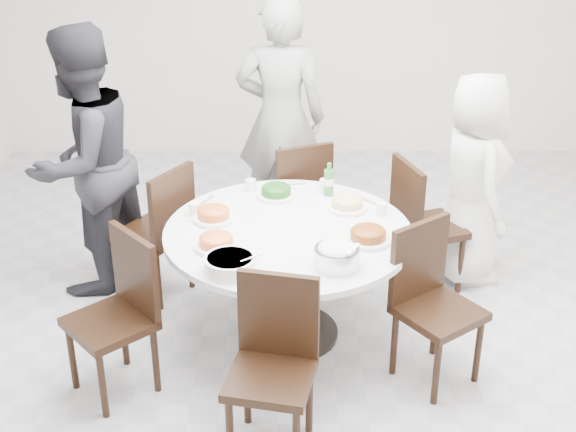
{
  "coord_description": "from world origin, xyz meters",
  "views": [
    {
      "loc": [
        -0.29,
        -4.41,
        2.97
      ],
      "look_at": [
        -0.28,
        -0.09,
        0.82
      ],
      "focal_mm": 50.0,
      "sensor_mm": 36.0,
      "label": 1
    }
  ],
  "objects_px": {
    "chair_nw": "(153,230)",
    "chair_se": "(440,309)",
    "chair_ne": "(430,224)",
    "diner_right": "(473,180)",
    "dining_table": "(288,284)",
    "beverage_bottle": "(329,179)",
    "diner_left": "(84,162)",
    "chair_n": "(294,198)",
    "rice_bowl": "(337,257)",
    "soup_bowl": "(230,264)",
    "chair_sw": "(109,320)",
    "chair_s": "(270,374)",
    "diner_middle": "(281,118)"
  },
  "relations": [
    {
      "from": "chair_n",
      "to": "diner_right",
      "type": "height_order",
      "value": "diner_right"
    },
    {
      "from": "chair_ne",
      "to": "diner_left",
      "type": "height_order",
      "value": "diner_left"
    },
    {
      "from": "rice_bowl",
      "to": "chair_n",
      "type": "bearing_deg",
      "value": 98.4
    },
    {
      "from": "diner_right",
      "to": "diner_left",
      "type": "height_order",
      "value": "diner_left"
    },
    {
      "from": "chair_nw",
      "to": "chair_sw",
      "type": "relative_size",
      "value": 1.0
    },
    {
      "from": "chair_s",
      "to": "diner_right",
      "type": "height_order",
      "value": "diner_right"
    },
    {
      "from": "soup_bowl",
      "to": "chair_n",
      "type": "bearing_deg",
      "value": 76.44
    },
    {
      "from": "dining_table",
      "to": "soup_bowl",
      "type": "xyz_separation_m",
      "value": [
        -0.32,
        -0.49,
        0.42
      ]
    },
    {
      "from": "diner_left",
      "to": "rice_bowl",
      "type": "xyz_separation_m",
      "value": [
        1.62,
        -1.09,
        -0.11
      ]
    },
    {
      "from": "dining_table",
      "to": "chair_ne",
      "type": "distance_m",
      "value": 1.15
    },
    {
      "from": "chair_s",
      "to": "diner_middle",
      "type": "bearing_deg",
      "value": 101.4
    },
    {
      "from": "diner_middle",
      "to": "dining_table",
      "type": "bearing_deg",
      "value": 96.83
    },
    {
      "from": "dining_table",
      "to": "chair_n",
      "type": "relative_size",
      "value": 1.58
    },
    {
      "from": "rice_bowl",
      "to": "beverage_bottle",
      "type": "xyz_separation_m",
      "value": [
        0.0,
        0.93,
        0.06
      ]
    },
    {
      "from": "diner_middle",
      "to": "chair_sw",
      "type": "bearing_deg",
      "value": 70.11
    },
    {
      "from": "chair_ne",
      "to": "diner_right",
      "type": "relative_size",
      "value": 0.63
    },
    {
      "from": "chair_ne",
      "to": "diner_right",
      "type": "xyz_separation_m",
      "value": [
        0.3,
        0.13,
        0.27
      ]
    },
    {
      "from": "rice_bowl",
      "to": "soup_bowl",
      "type": "distance_m",
      "value": 0.59
    },
    {
      "from": "soup_bowl",
      "to": "beverage_bottle",
      "type": "bearing_deg",
      "value": 59.33
    },
    {
      "from": "rice_bowl",
      "to": "diner_left",
      "type": "bearing_deg",
      "value": 146.12
    },
    {
      "from": "chair_nw",
      "to": "chair_se",
      "type": "bearing_deg",
      "value": 93.99
    },
    {
      "from": "chair_ne",
      "to": "chair_se",
      "type": "distance_m",
      "value": 1.06
    },
    {
      "from": "chair_s",
      "to": "beverage_bottle",
      "type": "distance_m",
      "value": 1.63
    },
    {
      "from": "diner_left",
      "to": "chair_s",
      "type": "bearing_deg",
      "value": 67.88
    },
    {
      "from": "chair_nw",
      "to": "diner_middle",
      "type": "height_order",
      "value": "diner_middle"
    },
    {
      "from": "chair_ne",
      "to": "diner_right",
      "type": "distance_m",
      "value": 0.43
    },
    {
      "from": "diner_middle",
      "to": "soup_bowl",
      "type": "xyz_separation_m",
      "value": [
        -0.27,
        -1.98,
        -0.14
      ]
    },
    {
      "from": "dining_table",
      "to": "beverage_bottle",
      "type": "relative_size",
      "value": 6.69
    },
    {
      "from": "diner_left",
      "to": "soup_bowl",
      "type": "relative_size",
      "value": 6.47
    },
    {
      "from": "diner_left",
      "to": "rice_bowl",
      "type": "bearing_deg",
      "value": 87.34
    },
    {
      "from": "beverage_bottle",
      "to": "diner_left",
      "type": "bearing_deg",
      "value": 174.52
    },
    {
      "from": "chair_n",
      "to": "chair_sw",
      "type": "distance_m",
      "value": 1.9
    },
    {
      "from": "chair_s",
      "to": "rice_bowl",
      "type": "height_order",
      "value": "chair_s"
    },
    {
      "from": "chair_n",
      "to": "beverage_bottle",
      "type": "relative_size",
      "value": 4.24
    },
    {
      "from": "chair_nw",
      "to": "chair_s",
      "type": "relative_size",
      "value": 1.0
    },
    {
      "from": "chair_sw",
      "to": "chair_se",
      "type": "height_order",
      "value": "same"
    },
    {
      "from": "diner_right",
      "to": "rice_bowl",
      "type": "bearing_deg",
      "value": 129.33
    },
    {
      "from": "dining_table",
      "to": "chair_n",
      "type": "distance_m",
      "value": 1.04
    },
    {
      "from": "chair_ne",
      "to": "diner_middle",
      "type": "xyz_separation_m",
      "value": [
        -1.02,
        0.89,
        0.46
      ]
    },
    {
      "from": "diner_middle",
      "to": "rice_bowl",
      "type": "relative_size",
      "value": 7.34
    },
    {
      "from": "diner_middle",
      "to": "chair_ne",
      "type": "bearing_deg",
      "value": 144.01
    },
    {
      "from": "diner_right",
      "to": "rice_bowl",
      "type": "distance_m",
      "value": 1.54
    },
    {
      "from": "chair_n",
      "to": "chair_nw",
      "type": "height_order",
      "value": "same"
    },
    {
      "from": "chair_ne",
      "to": "soup_bowl",
      "type": "bearing_deg",
      "value": 111.33
    },
    {
      "from": "chair_s",
      "to": "diner_right",
      "type": "distance_m",
      "value": 2.26
    },
    {
      "from": "chair_ne",
      "to": "soup_bowl",
      "type": "height_order",
      "value": "chair_ne"
    },
    {
      "from": "chair_se",
      "to": "soup_bowl",
      "type": "bearing_deg",
      "value": 145.88
    },
    {
      "from": "soup_bowl",
      "to": "beverage_bottle",
      "type": "distance_m",
      "value": 1.15
    },
    {
      "from": "diner_left",
      "to": "chair_n",
      "type": "bearing_deg",
      "value": 136.37
    },
    {
      "from": "chair_n",
      "to": "chair_ne",
      "type": "bearing_deg",
      "value": 133.48
    }
  ]
}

